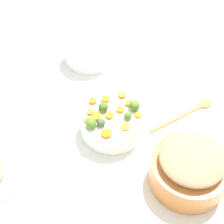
% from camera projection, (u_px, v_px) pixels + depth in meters
% --- Properties ---
extents(tabletop, '(2.40, 2.40, 0.02)m').
position_uv_depth(tabletop, '(114.00, 131.00, 1.28)').
color(tabletop, white).
rests_on(tabletop, ground).
extents(serving_bowl_carrots, '(0.24, 0.24, 0.10)m').
position_uv_depth(serving_bowl_carrots, '(112.00, 122.00, 1.24)').
color(serving_bowl_carrots, white).
rests_on(serving_bowl_carrots, tabletop).
extents(metal_pot, '(0.25, 0.25, 0.11)m').
position_uv_depth(metal_pot, '(188.00, 172.00, 1.09)').
color(metal_pot, '#D07D3E').
rests_on(metal_pot, tabletop).
extents(stuffing_mound, '(0.21, 0.21, 0.05)m').
position_uv_depth(stuffing_mound, '(192.00, 158.00, 1.03)').
color(stuffing_mound, tan).
rests_on(stuffing_mound, metal_pot).
extents(carrot_slice_0, '(0.03, 0.03, 0.01)m').
position_uv_depth(carrot_slice_0, '(138.00, 115.00, 1.19)').
color(carrot_slice_0, orange).
rests_on(carrot_slice_0, serving_bowl_carrots).
extents(carrot_slice_1, '(0.05, 0.05, 0.01)m').
position_uv_depth(carrot_slice_1, '(106.00, 134.00, 1.13)').
color(carrot_slice_1, orange).
rests_on(carrot_slice_1, serving_bowl_carrots).
extents(carrot_slice_2, '(0.05, 0.05, 0.01)m').
position_uv_depth(carrot_slice_2, '(96.00, 117.00, 1.18)').
color(carrot_slice_2, orange).
rests_on(carrot_slice_2, serving_bowl_carrots).
extents(carrot_slice_3, '(0.04, 0.04, 0.01)m').
position_uv_depth(carrot_slice_3, '(106.00, 99.00, 1.24)').
color(carrot_slice_3, orange).
rests_on(carrot_slice_3, serving_bowl_carrots).
extents(carrot_slice_4, '(0.03, 0.03, 0.01)m').
position_uv_depth(carrot_slice_4, '(120.00, 110.00, 1.21)').
color(carrot_slice_4, orange).
rests_on(carrot_slice_4, serving_bowl_carrots).
extents(carrot_slice_5, '(0.04, 0.04, 0.01)m').
position_uv_depth(carrot_slice_5, '(93.00, 101.00, 1.24)').
color(carrot_slice_5, orange).
rests_on(carrot_slice_5, serving_bowl_carrots).
extents(carrot_slice_6, '(0.04, 0.04, 0.01)m').
position_uv_depth(carrot_slice_6, '(109.00, 116.00, 1.19)').
color(carrot_slice_6, orange).
rests_on(carrot_slice_6, serving_bowl_carrots).
extents(carrot_slice_7, '(0.04, 0.04, 0.01)m').
position_uv_depth(carrot_slice_7, '(122.00, 95.00, 1.26)').
color(carrot_slice_7, orange).
rests_on(carrot_slice_7, serving_bowl_carrots).
extents(carrot_slice_8, '(0.04, 0.04, 0.01)m').
position_uv_depth(carrot_slice_8, '(125.00, 127.00, 1.16)').
color(carrot_slice_8, orange).
rests_on(carrot_slice_8, serving_bowl_carrots).
extents(carrot_slice_9, '(0.03, 0.03, 0.01)m').
position_uv_depth(carrot_slice_9, '(88.00, 120.00, 1.18)').
color(carrot_slice_9, orange).
rests_on(carrot_slice_9, serving_bowl_carrots).
extents(carrot_slice_10, '(0.04, 0.04, 0.01)m').
position_uv_depth(carrot_slice_10, '(129.00, 103.00, 1.23)').
color(carrot_slice_10, orange).
rests_on(carrot_slice_10, serving_bowl_carrots).
extents(carrot_slice_11, '(0.03, 0.03, 0.01)m').
position_uv_depth(carrot_slice_11, '(90.00, 112.00, 1.20)').
color(carrot_slice_11, orange).
rests_on(carrot_slice_11, serving_bowl_carrots).
extents(brussels_sprout_0, '(0.04, 0.04, 0.04)m').
position_uv_depth(brussels_sprout_0, '(103.00, 107.00, 1.20)').
color(brussels_sprout_0, '#4B6D2A').
rests_on(brussels_sprout_0, serving_bowl_carrots).
extents(brussels_sprout_1, '(0.04, 0.04, 0.04)m').
position_uv_depth(brussels_sprout_1, '(91.00, 123.00, 1.15)').
color(brussels_sprout_1, '#56882A').
rests_on(brussels_sprout_1, serving_bowl_carrots).
extents(brussels_sprout_2, '(0.03, 0.03, 0.03)m').
position_uv_depth(brussels_sprout_2, '(101.00, 122.00, 1.15)').
color(brussels_sprout_2, '#4B6B40').
rests_on(brussels_sprout_2, serving_bowl_carrots).
extents(brussels_sprout_3, '(0.04, 0.04, 0.04)m').
position_uv_depth(brussels_sprout_3, '(135.00, 105.00, 1.20)').
color(brussels_sprout_3, '#54862F').
rests_on(brussels_sprout_3, serving_bowl_carrots).
extents(brussels_sprout_4, '(0.03, 0.03, 0.03)m').
position_uv_depth(brussels_sprout_4, '(128.00, 116.00, 1.18)').
color(brussels_sprout_4, '#56762B').
rests_on(brussels_sprout_4, serving_bowl_carrots).
extents(wooden_spoon, '(0.14, 0.30, 0.01)m').
position_uv_depth(wooden_spoon, '(193.00, 110.00, 1.34)').
color(wooden_spoon, '#B7834A').
rests_on(wooden_spoon, tabletop).
extents(casserole_dish, '(0.22, 0.22, 0.12)m').
position_uv_depth(casserole_dish, '(88.00, 50.00, 1.51)').
color(casserole_dish, white).
rests_on(casserole_dish, tabletop).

